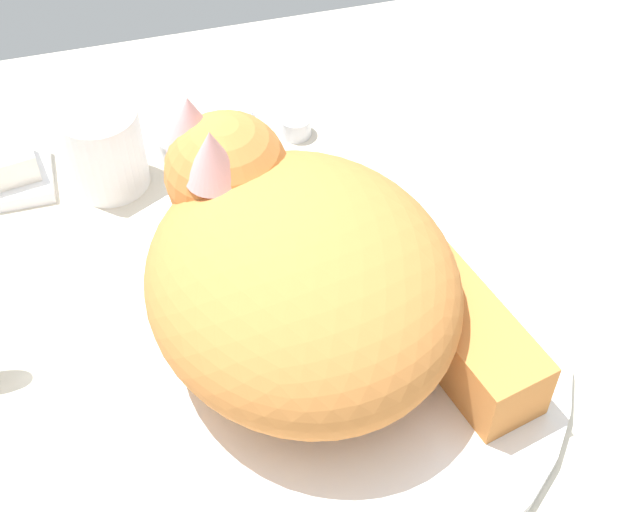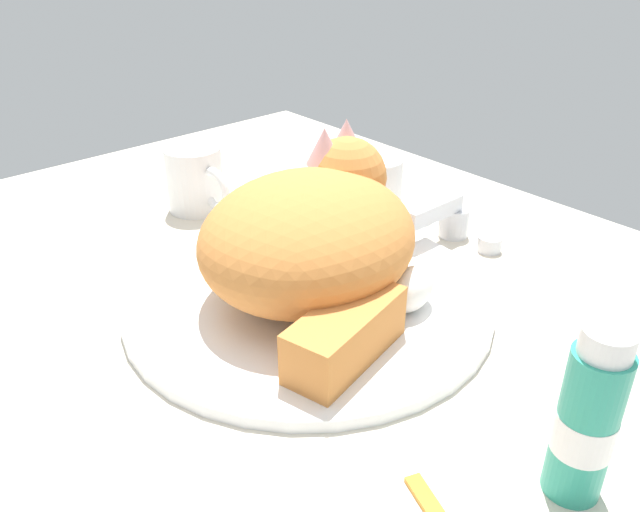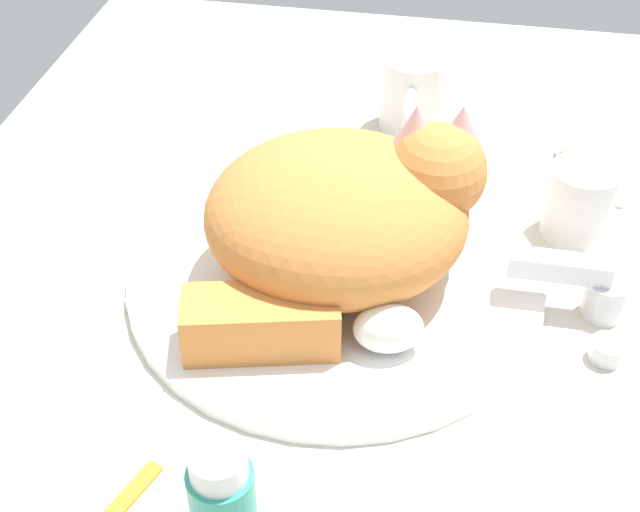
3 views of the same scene
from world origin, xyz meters
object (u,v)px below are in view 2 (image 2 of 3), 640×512
(faucet, at_px, (447,220))
(soap_bar, at_px, (339,171))
(cat, at_px, (315,235))
(toothpaste_bottle, at_px, (587,420))
(coffee_mug, at_px, (196,179))
(rinse_cup, at_px, (377,186))

(faucet, height_order, soap_bar, faucet)
(faucet, distance_m, cat, 0.22)
(cat, bearing_deg, faucet, 90.45)
(cat, relative_size, soap_bar, 3.72)
(soap_bar, height_order, toothpaste_bottle, toothpaste_bottle)
(toothpaste_bottle, bearing_deg, faucet, 141.87)
(toothpaste_bottle, bearing_deg, coffee_mug, 174.34)
(toothpaste_bottle, bearing_deg, soap_bar, 153.77)
(cat, height_order, rinse_cup, cat)
(faucet, xyz_separation_m, soap_bar, (-0.20, 0.01, 0.00))
(rinse_cup, height_order, toothpaste_bottle, toothpaste_bottle)
(rinse_cup, height_order, soap_bar, rinse_cup)
(soap_bar, relative_size, toothpaste_bottle, 0.52)
(faucet, distance_m, rinse_cup, 0.11)
(coffee_mug, distance_m, toothpaste_bottle, 0.57)
(faucet, distance_m, toothpaste_bottle, 0.38)
(cat, xyz_separation_m, toothpaste_bottle, (0.30, -0.02, -0.01))
(rinse_cup, relative_size, toothpaste_bottle, 0.54)
(faucet, distance_m, coffee_mug, 0.32)
(rinse_cup, bearing_deg, faucet, 3.34)
(faucet, bearing_deg, soap_bar, 176.51)
(cat, relative_size, coffee_mug, 2.27)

